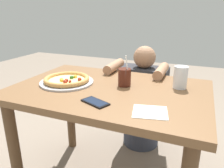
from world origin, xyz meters
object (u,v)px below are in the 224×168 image
object	(u,v)px
cell_phone	(95,102)
drink_cup_colored	(125,77)
water_cup_clear	(180,77)
fork	(129,76)
diner_seated	(142,103)
pizza_near	(67,80)

from	to	relation	value
cell_phone	drink_cup_colored	bearing A→B (deg)	81.10
drink_cup_colored	cell_phone	world-z (taller)	drink_cup_colored
drink_cup_colored	water_cup_clear	size ratio (longest dim) A/B	1.43
fork	diner_seated	xyz separation A→B (m)	(0.02, 0.33, -0.35)
pizza_near	cell_phone	xyz separation A→B (m)	(0.32, -0.22, -0.01)
fork	cell_phone	world-z (taller)	cell_phone
drink_cup_colored	water_cup_clear	bearing A→B (deg)	15.07
cell_phone	diner_seated	xyz separation A→B (m)	(0.04, 0.85, -0.35)
fork	cell_phone	distance (m)	0.51
pizza_near	cell_phone	size ratio (longest dim) A/B	2.08
water_cup_clear	fork	bearing A→B (deg)	162.83
diner_seated	cell_phone	bearing A→B (deg)	-92.62
fork	diner_seated	bearing A→B (deg)	85.71
water_cup_clear	cell_phone	xyz separation A→B (m)	(-0.38, -0.40, -0.07)
water_cup_clear	fork	size ratio (longest dim) A/B	0.70
water_cup_clear	diner_seated	size ratio (longest dim) A/B	0.15
drink_cup_colored	fork	world-z (taller)	drink_cup_colored
pizza_near	fork	world-z (taller)	pizza_near
fork	cell_phone	size ratio (longest dim) A/B	1.16
fork	cell_phone	xyz separation A→B (m)	(-0.01, -0.51, 0.00)
drink_cup_colored	water_cup_clear	distance (m)	0.34
pizza_near	diner_seated	size ratio (longest dim) A/B	0.38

